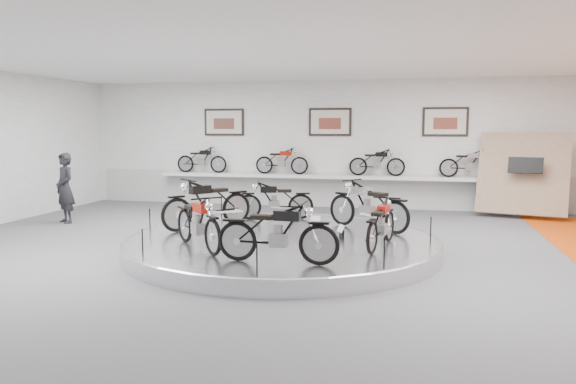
% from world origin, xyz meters
% --- Properties ---
extents(floor, '(16.00, 16.00, 0.00)m').
position_xyz_m(floor, '(0.00, 0.00, 0.00)').
color(floor, '#555558').
rests_on(floor, ground).
extents(ceiling, '(16.00, 16.00, 0.00)m').
position_xyz_m(ceiling, '(0.00, 0.00, 4.00)').
color(ceiling, white).
rests_on(ceiling, wall_back).
extents(wall_back, '(16.00, 0.00, 16.00)m').
position_xyz_m(wall_back, '(0.00, 7.00, 2.00)').
color(wall_back, white).
rests_on(wall_back, floor).
extents(wall_front, '(16.00, 0.00, 16.00)m').
position_xyz_m(wall_front, '(0.00, -7.00, 2.00)').
color(wall_front, white).
rests_on(wall_front, floor).
extents(dado_band, '(15.68, 0.04, 1.10)m').
position_xyz_m(dado_band, '(0.00, 6.98, 0.55)').
color(dado_band, '#BCBCBA').
rests_on(dado_band, floor).
extents(display_platform, '(6.40, 6.40, 0.30)m').
position_xyz_m(display_platform, '(0.00, 0.30, 0.15)').
color(display_platform, silver).
rests_on(display_platform, floor).
extents(platform_rim, '(6.40, 6.40, 0.10)m').
position_xyz_m(platform_rim, '(0.00, 0.30, 0.27)').
color(platform_rim, '#B2B2BA').
rests_on(platform_rim, display_platform).
extents(shelf, '(11.00, 0.55, 0.10)m').
position_xyz_m(shelf, '(0.00, 6.70, 1.00)').
color(shelf, silver).
rests_on(shelf, wall_back).
extents(poster_left, '(1.35, 0.06, 0.88)m').
position_xyz_m(poster_left, '(-3.50, 6.96, 2.70)').
color(poster_left, beige).
rests_on(poster_left, wall_back).
extents(poster_center, '(1.35, 0.06, 0.88)m').
position_xyz_m(poster_center, '(0.00, 6.96, 2.70)').
color(poster_center, beige).
rests_on(poster_center, wall_back).
extents(poster_right, '(1.35, 0.06, 0.88)m').
position_xyz_m(poster_right, '(3.50, 6.96, 2.70)').
color(poster_right, beige).
rests_on(poster_right, wall_back).
extents(display_panel, '(2.56, 1.52, 2.30)m').
position_xyz_m(display_panel, '(5.60, 6.10, 1.25)').
color(display_panel, tan).
rests_on(display_panel, floor).
extents(shelf_bike_a, '(1.22, 0.43, 0.73)m').
position_xyz_m(shelf_bike_a, '(-4.20, 6.70, 1.42)').
color(shelf_bike_a, black).
rests_on(shelf_bike_a, shelf).
extents(shelf_bike_b, '(1.22, 0.43, 0.73)m').
position_xyz_m(shelf_bike_b, '(-1.50, 6.70, 1.42)').
color(shelf_bike_b, maroon).
rests_on(shelf_bike_b, shelf).
extents(shelf_bike_c, '(1.22, 0.43, 0.73)m').
position_xyz_m(shelf_bike_c, '(1.50, 6.70, 1.42)').
color(shelf_bike_c, black).
rests_on(shelf_bike_c, shelf).
extents(shelf_bike_d, '(1.22, 0.43, 0.73)m').
position_xyz_m(shelf_bike_d, '(4.20, 6.70, 1.42)').
color(shelf_bike_d, '#AFAEB3').
rests_on(shelf_bike_d, shelf).
extents(bike_a, '(1.90, 1.57, 1.09)m').
position_xyz_m(bike_a, '(1.63, 1.59, 0.84)').
color(bike_a, '#AFAEB3').
rests_on(bike_a, display_platform).
extents(bike_b, '(1.70, 0.97, 0.94)m').
position_xyz_m(bike_b, '(-0.69, 2.49, 0.77)').
color(bike_b, black).
rests_on(bike_b, display_platform).
extents(bike_c, '(1.73, 1.91, 1.13)m').
position_xyz_m(bike_c, '(-1.87, 1.01, 0.86)').
color(bike_c, black).
rests_on(bike_c, display_platform).
extents(bike_d, '(1.62, 1.66, 1.01)m').
position_xyz_m(bike_d, '(-1.28, -1.05, 0.81)').
color(bike_d, maroon).
rests_on(bike_d, display_platform).
extents(bike_e, '(1.77, 0.66, 1.03)m').
position_xyz_m(bike_e, '(0.41, -1.81, 0.82)').
color(bike_e, black).
rests_on(bike_e, display_platform).
extents(bike_f, '(0.85, 1.64, 0.92)m').
position_xyz_m(bike_f, '(2.02, -0.24, 0.76)').
color(bike_f, '#AB140C').
rests_on(bike_f, display_platform).
extents(visitor, '(0.82, 0.74, 1.87)m').
position_xyz_m(visitor, '(-6.43, 2.49, 0.93)').
color(visitor, black).
rests_on(visitor, floor).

